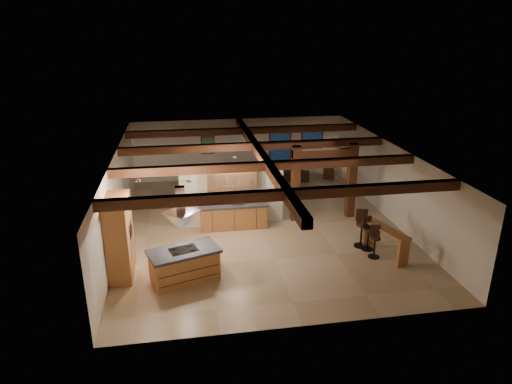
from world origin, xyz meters
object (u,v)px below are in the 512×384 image
at_px(kitchen_island, 184,265).
at_px(bar_counter, 386,237).
at_px(dining_table, 236,191).
at_px(sofa, 289,174).

xyz_separation_m(kitchen_island, bar_counter, (6.41, 0.48, 0.14)).
bearing_deg(dining_table, sofa, 31.43).
distance_m(sofa, bar_counter, 8.17).
height_order(dining_table, bar_counter, bar_counter).
height_order(sofa, bar_counter, bar_counter).
relative_size(kitchen_island, sofa, 1.16).
bearing_deg(kitchen_island, dining_table, 69.93).
height_order(kitchen_island, bar_counter, kitchen_island).
distance_m(dining_table, sofa, 3.63).
relative_size(kitchen_island, bar_counter, 1.20).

